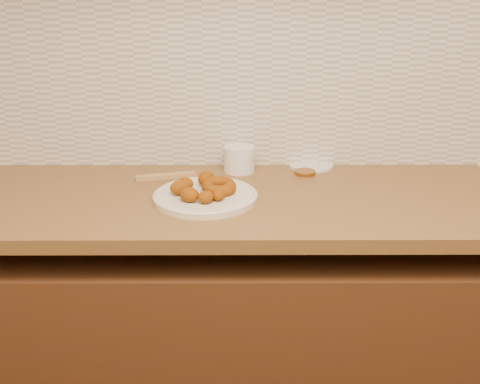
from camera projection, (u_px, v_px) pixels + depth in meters
name	position (u px, v px, depth m)	size (l,w,h in m)	color
wall_back	(342.00, 30.00, 1.64)	(4.00, 0.02, 2.70)	tan
base_cabinet	(339.00, 337.00, 1.69)	(3.60, 0.60, 0.77)	#492811
butcher_block	(133.00, 201.00, 1.52)	(2.30, 0.62, 0.04)	brown
backsplash	(339.00, 78.00, 1.68)	(3.60, 0.02, 0.60)	silver
donut_plate	(205.00, 196.00, 1.47)	(0.30, 0.30, 0.02)	beige
ring_donut	(219.00, 187.00, 1.47)	(0.10, 0.10, 0.04)	#814809
fried_dough_chunks	(196.00, 188.00, 1.45)	(0.16, 0.20, 0.05)	#814809
plastic_tub	(239.00, 159.00, 1.70)	(0.10, 0.10, 0.09)	white
tub_lid	(311.00, 165.00, 1.76)	(0.15, 0.15, 0.01)	silver
brass_jar_lid	(305.00, 172.00, 1.68)	(0.07, 0.07, 0.01)	#A66B28
wooden_utensil	(166.00, 176.00, 1.64)	(0.19, 0.02, 0.02)	#AC854E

